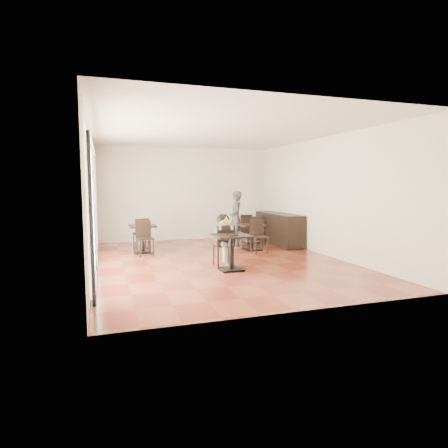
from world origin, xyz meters
name	(u,v)px	position (x,y,z in m)	size (l,w,h in m)	color
floor	(219,261)	(0.00, 0.00, 0.00)	(6.00, 8.00, 0.01)	brown
ceiling	(219,132)	(0.00, 0.00, 3.20)	(6.00, 8.00, 0.01)	silver
wall_back	(185,194)	(0.00, 4.00, 1.60)	(6.00, 0.01, 3.20)	beige
wall_front	(300,206)	(0.00, -4.00, 1.60)	(6.00, 0.01, 3.20)	beige
wall_left	(91,199)	(-3.00, 0.00, 1.60)	(0.01, 8.00, 3.20)	beige
wall_right	(324,196)	(3.00, 0.00, 1.60)	(0.01, 8.00, 3.20)	beige
storefront_window	(92,209)	(-2.97, -0.50, 1.40)	(0.04, 4.50, 2.60)	white
child_table	(231,253)	(-0.06, -1.09, 0.40)	(0.77, 0.77, 0.81)	black
child_chair	(223,245)	(-0.06, -0.54, 0.49)	(0.44, 0.44, 0.97)	black
child	(223,240)	(-0.06, -0.54, 0.61)	(0.44, 0.61, 1.23)	slate
plate	(232,235)	(-0.06, -1.19, 0.82)	(0.27, 0.27, 0.02)	black
pizza_slice	(226,222)	(-0.06, -0.73, 1.06)	(0.28, 0.22, 0.07)	#EFCE83
adult_patron	(236,218)	(1.27, 2.27, 0.86)	(0.63, 0.41, 1.72)	#3B3A3F
cafe_table_mid	(252,237)	(1.39, 1.23, 0.38)	(0.72, 0.72, 0.76)	black
cafe_table_left	(143,239)	(-1.70, 1.81, 0.39)	(0.74, 0.74, 0.78)	black
cafe_table_back	(251,231)	(1.92, 2.57, 0.38)	(0.71, 0.71, 0.75)	black
chair_mid_a	(245,232)	(1.39, 1.78, 0.46)	(0.41, 0.41, 0.92)	black
chair_mid_b	(259,237)	(1.39, 0.68, 0.46)	(0.41, 0.41, 0.92)	black
chair_left_a	(141,234)	(-1.70, 2.36, 0.47)	(0.42, 0.42, 0.94)	black
chair_left_b	(145,239)	(-1.70, 1.26, 0.47)	(0.42, 0.42, 0.94)	black
chair_back_a	(245,227)	(1.92, 3.12, 0.45)	(0.41, 0.41, 0.91)	black
chair_back_b	(258,231)	(1.92, 2.02, 0.45)	(0.41, 0.41, 0.91)	black
service_counter	(279,229)	(2.65, 2.00, 0.50)	(0.60, 2.40, 1.00)	black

